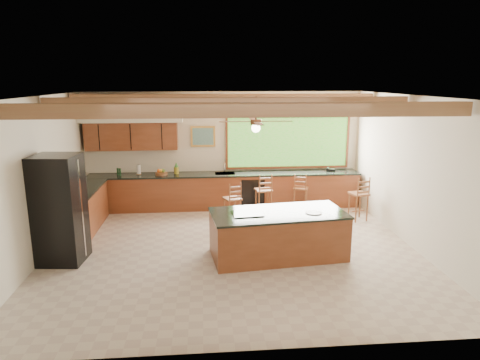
{
  "coord_description": "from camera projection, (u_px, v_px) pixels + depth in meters",
  "views": [
    {
      "loc": [
        -0.55,
        -7.92,
        3.3
      ],
      "look_at": [
        0.21,
        0.8,
        1.23
      ],
      "focal_mm": 32.0,
      "sensor_mm": 36.0,
      "label": 1
    }
  ],
  "objects": [
    {
      "name": "bar_stool_a",
      "position": [
        232.0,
        200.0,
        9.86
      ],
      "size": [
        0.47,
        0.47,
        1.0
      ],
      "rotation": [
        0.0,
        0.0,
        0.37
      ],
      "color": "brown",
      "rests_on": "ground"
    },
    {
      "name": "island",
      "position": [
        278.0,
        234.0,
        8.11
      ],
      "size": [
        2.63,
        1.45,
        0.89
      ],
      "rotation": [
        0.0,
        0.0,
        0.11
      ],
      "color": "brown",
      "rests_on": "ground"
    },
    {
      "name": "refrigerator",
      "position": [
        60.0,
        209.0,
        7.76
      ],
      "size": [
        0.85,
        0.83,
        2.0
      ],
      "rotation": [
        0.0,
        0.0,
        -0.1
      ],
      "color": "black",
      "rests_on": "ground"
    },
    {
      "name": "room_shell",
      "position": [
        222.0,
        135.0,
        8.6
      ],
      "size": [
        7.27,
        6.54,
        3.02
      ],
      "color": "beige",
      "rests_on": "ground"
    },
    {
      "name": "bar_stool_c",
      "position": [
        360.0,
        195.0,
        10.1
      ],
      "size": [
        0.47,
        0.47,
        1.08
      ],
      "rotation": [
        0.0,
        0.0,
        0.23
      ],
      "color": "brown",
      "rests_on": "ground"
    },
    {
      "name": "bar_stool_d",
      "position": [
        301.0,
        189.0,
        10.84
      ],
      "size": [
        0.45,
        0.45,
        0.99
      ],
      "rotation": [
        0.0,
        0.0,
        -0.34
      ],
      "color": "brown",
      "rests_on": "ground"
    },
    {
      "name": "bar_stool_b",
      "position": [
        264.0,
        191.0,
        10.46
      ],
      "size": [
        0.44,
        0.44,
        1.07
      ],
      "rotation": [
        0.0,
        0.0,
        0.14
      ],
      "color": "brown",
      "rests_on": "ground"
    },
    {
      "name": "ground",
      "position": [
        233.0,
        250.0,
        8.49
      ],
      "size": [
        7.2,
        7.2,
        0.0
      ],
      "primitive_type": "plane",
      "color": "beige",
      "rests_on": "ground"
    },
    {
      "name": "counter_run",
      "position": [
        193.0,
        195.0,
        10.76
      ],
      "size": [
        7.12,
        3.1,
        1.23
      ],
      "color": "brown",
      "rests_on": "ground"
    }
  ]
}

